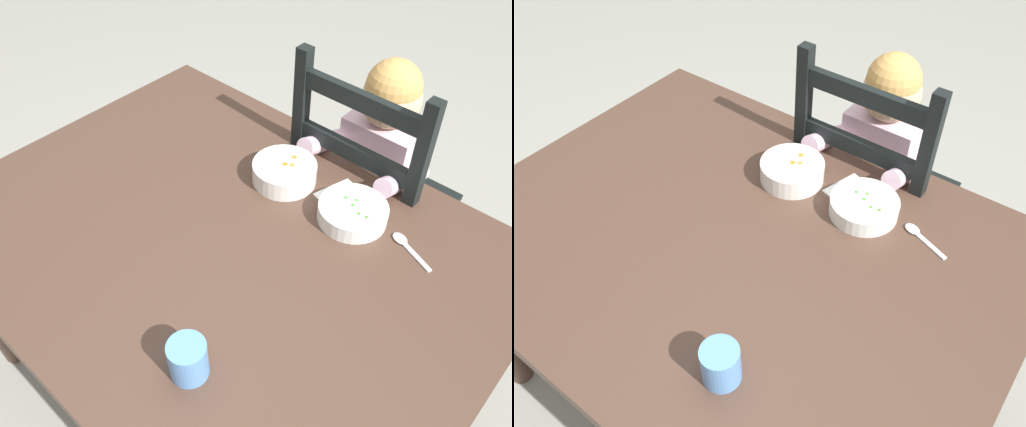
% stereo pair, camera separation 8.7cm
% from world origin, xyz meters
% --- Properties ---
extents(ground_plane, '(8.00, 8.00, 0.00)m').
position_xyz_m(ground_plane, '(0.00, 0.00, 0.00)').
color(ground_plane, '#97978C').
extents(dining_table, '(1.38, 1.04, 0.70)m').
position_xyz_m(dining_table, '(0.00, 0.00, 0.62)').
color(dining_table, '#4E3529').
rests_on(dining_table, ground).
extents(dining_chair, '(0.42, 0.42, 1.01)m').
position_xyz_m(dining_chair, '(0.10, 0.56, 0.48)').
color(dining_chair, black).
rests_on(dining_chair, ground).
extents(child_figure, '(0.32, 0.31, 0.98)m').
position_xyz_m(child_figure, '(0.10, 0.56, 0.65)').
color(child_figure, silver).
rests_on(child_figure, ground).
extents(bowl_of_peas, '(0.18, 0.18, 0.05)m').
position_xyz_m(bowl_of_peas, '(0.21, 0.27, 0.73)').
color(bowl_of_peas, white).
rests_on(bowl_of_peas, dining_table).
extents(bowl_of_carrots, '(0.18, 0.18, 0.06)m').
position_xyz_m(bowl_of_carrots, '(-0.02, 0.27, 0.73)').
color(bowl_of_carrots, white).
rests_on(bowl_of_carrots, dining_table).
extents(spoon, '(0.14, 0.07, 0.01)m').
position_xyz_m(spoon, '(0.36, 0.28, 0.71)').
color(spoon, silver).
rests_on(spoon, dining_table).
extents(drinking_cup, '(0.08, 0.08, 0.09)m').
position_xyz_m(drinking_cup, '(0.22, -0.31, 0.75)').
color(drinking_cup, '#5D97DB').
rests_on(drinking_cup, dining_table).
extents(paper_napkin, '(0.16, 0.15, 0.00)m').
position_xyz_m(paper_napkin, '(0.16, 0.31, 0.70)').
color(paper_napkin, white).
rests_on(paper_napkin, dining_table).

